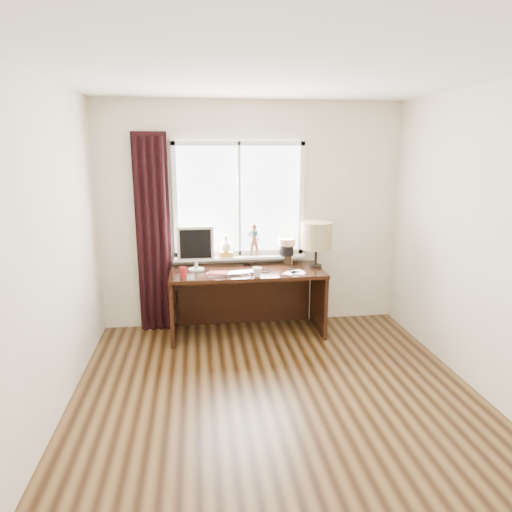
{
  "coord_description": "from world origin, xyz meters",
  "views": [
    {
      "loc": [
        -0.63,
        -3.24,
        2.08
      ],
      "look_at": [
        -0.05,
        1.25,
        1.0
      ],
      "focal_mm": 32.0,
      "sensor_mm": 36.0,
      "label": 1
    }
  ],
  "objects": [
    {
      "name": "desk_cables",
      "position": [
        0.15,
        1.66,
        0.75
      ],
      "size": [
        0.63,
        0.43,
        0.01
      ],
      "color": "black",
      "rests_on": "desk"
    },
    {
      "name": "mug",
      "position": [
        -0.02,
        1.37,
        0.8
      ],
      "size": [
        0.12,
        0.12,
        0.1
      ],
      "primitive_type": "imported",
      "rotation": [
        0.0,
        0.0,
        0.26
      ],
      "color": "white",
      "rests_on": "desk"
    },
    {
      "name": "brush_holder",
      "position": [
        0.4,
        1.84,
        0.81
      ],
      "size": [
        0.09,
        0.09,
        0.25
      ],
      "color": "black",
      "rests_on": "desk"
    },
    {
      "name": "notebook_stack",
      "position": [
        -0.43,
        1.46,
        0.77
      ],
      "size": [
        0.24,
        0.18,
        0.03
      ],
      "color": "beige",
      "rests_on": "desk"
    },
    {
      "name": "laptop",
      "position": [
        -0.17,
        1.49,
        0.76
      ],
      "size": [
        0.36,
        0.28,
        0.03
      ],
      "primitive_type": "imported",
      "rotation": [
        0.0,
        0.0,
        0.23
      ],
      "color": "silver",
      "rests_on": "desk"
    },
    {
      "name": "monitor",
      "position": [
        -0.66,
        1.71,
        1.03
      ],
      "size": [
        0.4,
        0.18,
        0.49
      ],
      "color": "beige",
      "rests_on": "desk"
    },
    {
      "name": "wall_right",
      "position": [
        1.75,
        0.0,
        1.3
      ],
      "size": [
        0.0,
        4.0,
        2.6
      ],
      "primitive_type": "cube",
      "rotation": [
        1.57,
        0.0,
        1.57
      ],
      "color": "beige",
      "rests_on": "ground"
    },
    {
      "name": "curtain",
      "position": [
        -1.13,
        1.91,
        1.12
      ],
      "size": [
        0.38,
        0.09,
        2.25
      ],
      "color": "black",
      "rests_on": "floor"
    },
    {
      "name": "wall_back",
      "position": [
        0.0,
        2.0,
        1.3
      ],
      "size": [
        3.5,
        0.0,
        2.6
      ],
      "primitive_type": "cube",
      "rotation": [
        1.57,
        0.0,
        0.0
      ],
      "color": "beige",
      "rests_on": "ground"
    },
    {
      "name": "window",
      "position": [
        -0.13,
        1.95,
        1.31
      ],
      "size": [
        1.52,
        0.23,
        1.4
      ],
      "color": "white",
      "rests_on": "ground"
    },
    {
      "name": "ceiling",
      "position": [
        0.0,
        0.0,
        2.6
      ],
      "size": [
        3.5,
        4.0,
        0.0
      ],
      "primitive_type": "cube",
      "color": "white",
      "rests_on": "wall_back"
    },
    {
      "name": "desk",
      "position": [
        -0.1,
        1.73,
        0.51
      ],
      "size": [
        1.7,
        0.7,
        0.75
      ],
      "color": "black",
      "rests_on": "floor"
    },
    {
      "name": "floor",
      "position": [
        0.0,
        0.0,
        0.0
      ],
      "size": [
        3.5,
        4.0,
        0.0
      ],
      "primitive_type": "cube",
      "color": "brown",
      "rests_on": "ground"
    },
    {
      "name": "red_cup",
      "position": [
        -0.8,
        1.47,
        0.8
      ],
      "size": [
        0.08,
        0.08,
        0.1
      ],
      "primitive_type": "cylinder",
      "color": "maroon",
      "rests_on": "desk"
    },
    {
      "name": "wall_front",
      "position": [
        0.0,
        -2.0,
        1.3
      ],
      "size": [
        3.5,
        0.0,
        2.6
      ],
      "primitive_type": "cube",
      "rotation": [
        1.57,
        0.0,
        0.0
      ],
      "color": "beige",
      "rests_on": "ground"
    },
    {
      "name": "wall_left",
      "position": [
        -1.75,
        0.0,
        1.3
      ],
      "size": [
        0.0,
        4.0,
        2.6
      ],
      "primitive_type": "cube",
      "rotation": [
        1.57,
        0.0,
        1.57
      ],
      "color": "beige",
      "rests_on": "ground"
    },
    {
      "name": "icon_frame",
      "position": [
        0.41,
        1.85,
        0.81
      ],
      "size": [
        0.1,
        0.04,
        0.13
      ],
      "color": "gold",
      "rests_on": "desk"
    },
    {
      "name": "loose_papers",
      "position": [
        0.4,
        1.46,
        0.75
      ],
      "size": [
        0.28,
        0.23,
        0.0
      ],
      "color": "white",
      "rests_on": "desk"
    },
    {
      "name": "table_lamp",
      "position": [
        0.69,
        1.66,
        1.11
      ],
      "size": [
        0.35,
        0.35,
        0.52
      ],
      "color": "black",
      "rests_on": "desk"
    }
  ]
}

